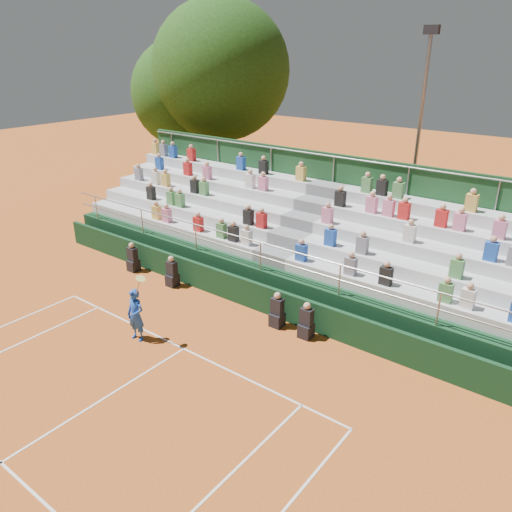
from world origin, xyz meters
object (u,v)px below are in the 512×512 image
Objects in this scene: tree_west at (185,93)px; tennis_player at (136,315)px; floodlight_mast at (420,124)px; tree_east at (221,71)px.

tennis_player is at bearing -51.11° from tree_west.
tree_west reaches higher than tennis_player.
tree_east is at bearing 179.94° from floodlight_mast.
floodlight_mast is at bearing -0.06° from tree_east.
tennis_player is at bearing -103.58° from floodlight_mast.
tennis_player is 16.50m from tree_east.
floodlight_mast is at bearing 76.42° from tennis_player.
tree_west is (-10.38, 12.87, 4.90)m from tennis_player.
floodlight_mast is (3.17, 13.11, 4.35)m from tennis_player.
floodlight_mast is (11.07, -0.01, -1.81)m from tree_east.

